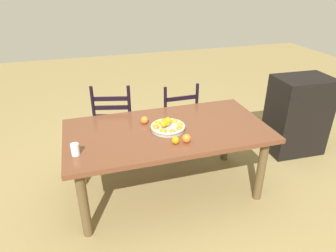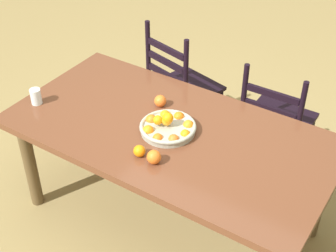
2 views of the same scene
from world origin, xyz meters
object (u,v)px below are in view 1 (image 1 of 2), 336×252
(chair_near_window, at_px, (177,118))
(drinking_glass, at_px, (75,149))
(orange_loose_2, at_px, (144,120))
(chair_by_cabinet, at_px, (115,124))
(cabinet, at_px, (297,115))
(fruit_bowl, at_px, (168,127))
(orange_loose_0, at_px, (176,140))
(orange_loose_1, at_px, (186,138))
(dining_table, at_px, (167,137))

(chair_near_window, distance_m, drinking_glass, 1.63)
(drinking_glass, bearing_deg, orange_loose_2, 30.77)
(chair_near_window, height_order, chair_by_cabinet, chair_by_cabinet)
(chair_by_cabinet, distance_m, cabinet, 2.25)
(chair_near_window, bearing_deg, drinking_glass, 39.69)
(fruit_bowl, distance_m, orange_loose_2, 0.27)
(chair_by_cabinet, bearing_deg, chair_near_window, -165.16)
(chair_near_window, distance_m, orange_loose_0, 1.20)
(orange_loose_0, bearing_deg, chair_by_cabinet, 110.43)
(orange_loose_0, distance_m, orange_loose_1, 0.10)
(dining_table, relative_size, orange_loose_1, 24.64)
(chair_by_cabinet, distance_m, drinking_glass, 1.15)
(fruit_bowl, bearing_deg, orange_loose_0, -91.99)
(dining_table, relative_size, orange_loose_2, 25.70)
(chair_by_cabinet, distance_m, orange_loose_2, 0.73)
(orange_loose_2, bearing_deg, chair_by_cabinet, 110.41)
(dining_table, distance_m, orange_loose_1, 0.33)
(dining_table, relative_size, drinking_glass, 18.97)
(fruit_bowl, bearing_deg, drinking_glass, -166.54)
(orange_loose_2, bearing_deg, dining_table, -43.58)
(dining_table, bearing_deg, drinking_glass, -165.26)
(orange_loose_0, bearing_deg, orange_loose_2, 110.45)
(orange_loose_2, bearing_deg, cabinet, 4.81)
(chair_by_cabinet, bearing_deg, dining_table, 131.59)
(dining_table, height_order, orange_loose_1, orange_loose_1)
(cabinet, height_order, fruit_bowl, cabinet)
(dining_table, height_order, orange_loose_0, orange_loose_0)
(orange_loose_2, bearing_deg, orange_loose_1, -59.86)
(orange_loose_2, bearing_deg, chair_near_window, 48.93)
(orange_loose_1, height_order, orange_loose_2, orange_loose_1)
(dining_table, height_order, chair_near_window, chair_near_window)
(orange_loose_2, bearing_deg, fruit_bowl, -47.04)
(drinking_glass, bearing_deg, orange_loose_0, -4.30)
(chair_by_cabinet, bearing_deg, drinking_glass, 80.70)
(chair_near_window, height_order, fruit_bowl, chair_near_window)
(chair_by_cabinet, bearing_deg, orange_loose_0, 124.49)
(cabinet, xyz_separation_m, fruit_bowl, (-1.79, -0.36, 0.28))
(fruit_bowl, height_order, orange_loose_1, fruit_bowl)
(chair_by_cabinet, xyz_separation_m, orange_loose_0, (0.40, -1.08, 0.30))
(orange_loose_1, bearing_deg, fruit_bowl, 108.23)
(dining_table, distance_m, orange_loose_2, 0.28)
(chair_by_cabinet, xyz_separation_m, drinking_glass, (-0.44, -1.01, 0.32))
(dining_table, xyz_separation_m, orange_loose_1, (0.09, -0.29, 0.13))
(chair_by_cabinet, relative_size, drinking_glass, 9.75)
(dining_table, distance_m, drinking_glass, 0.89)
(dining_table, xyz_separation_m, fruit_bowl, (-0.00, -0.02, 0.12))
(cabinet, distance_m, drinking_glass, 2.71)
(orange_loose_1, relative_size, drinking_glass, 0.77)
(fruit_bowl, bearing_deg, dining_table, 85.35)
(chair_near_window, distance_m, chair_by_cabinet, 0.78)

